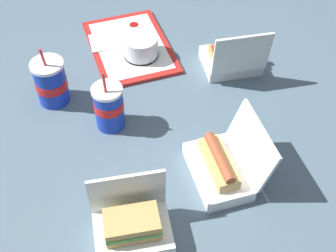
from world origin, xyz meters
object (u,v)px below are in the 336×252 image
Objects in this scene: plastic_fork at (139,38)px; cake_container at (141,47)px; soda_cup_front at (51,82)px; clamshell_hotdog_front at (222,166)px; ketchup_cup at (134,27)px; soda_cup_corner at (109,106)px; food_tray at (130,47)px; clamshell_sandwich_corner at (132,226)px; clamshell_hotdog_left at (232,57)px.

cake_container is at bearing -46.87° from plastic_fork.
clamshell_hotdog_front is at bearing 30.39° from soda_cup_front.
soda_cup_corner is at bearing -35.31° from ketchup_cup.
food_tray is 0.61m from clamshell_hotdog_front.
clamshell_hotdog_front is 1.20× the size of soda_cup_corner.
clamshell_sandwich_corner reaches higher than food_tray.
clamshell_hotdog_left is at bearing 31.34° from ketchup_cup.
clamshell_sandwich_corner is at bearing -26.65° from ketchup_cup.
clamshell_hotdog_left is (0.19, 0.24, -0.01)m from cake_container.
food_tray is at bearing 177.49° from clamshell_hotdog_front.
soda_cup_front reaches higher than cake_container.
food_tray is 2.04× the size of soda_cup_corner.
ketchup_cup is (-0.07, 0.05, 0.02)m from food_tray.
clamshell_hotdog_front is 1.17× the size of soda_cup_front.
soda_cup_corner reaches higher than clamshell_hotdog_front.
plastic_fork is at bearing -6.13° from ketchup_cup.
soda_cup_front is (0.18, -0.37, 0.05)m from ketchup_cup.
clamshell_hotdog_left is 0.58m from soda_cup_front.
soda_cup_corner is at bearing 163.56° from clamshell_sandwich_corner.
cake_container is 0.67m from clamshell_sandwich_corner.
clamshell_sandwich_corner is (0.72, -0.36, 0.02)m from ketchup_cup.
soda_cup_corner is at bearing -150.19° from clamshell_hotdog_front.
cake_container is 0.52× the size of clamshell_hotdog_left.
food_tray is at bearing 110.12° from soda_cup_front.
clamshell_sandwich_corner is 0.54m from soda_cup_front.
cake_container is 0.33m from soda_cup_front.
plastic_fork reaches higher than food_tray.
cake_container is at bearing 7.71° from food_tray.
clamshell_hotdog_left is 0.46m from soda_cup_corner.
ketchup_cup is at bearing 150.09° from plastic_fork.
clamshell_sandwich_corner is at bearing -28.72° from cake_container.
soda_cup_corner is (-0.31, -0.18, 0.03)m from clamshell_hotdog_front.
plastic_fork is at bearing 173.43° from clamshell_hotdog_front.
cake_container is 1.06× the size of plastic_fork.
cake_container is at bearing 98.34° from soda_cup_front.
soda_cup_front reaches higher than soda_cup_corner.
food_tray is 0.36m from clamshell_hotdog_left.
clamshell_hotdog_left reaches higher than ketchup_cup.
clamshell_hotdog_left is at bearing 44.26° from food_tray.
ketchup_cup is 0.19× the size of soda_cup_front.
clamshell_sandwich_corner is at bearing -54.39° from clamshell_hotdog_left.
food_tray is 0.73m from clamshell_sandwich_corner.
ketchup_cup is 0.68m from clamshell_hotdog_front.
clamshell_hotdog_left is at bearing 94.99° from soda_cup_corner.
soda_cup_corner is at bearing -62.78° from plastic_fork.
soda_cup_front is at bearing -179.78° from clamshell_sandwich_corner.
food_tray is at bearing 144.94° from soda_cup_corner.
cake_container is 0.31m from soda_cup_corner.
soda_cup_front is at bearing -69.88° from food_tray.
food_tray is 10.28× the size of ketchup_cup.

